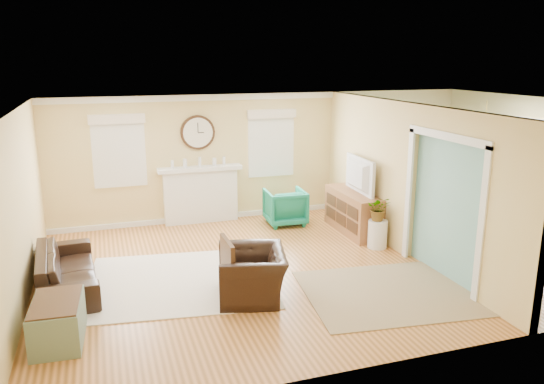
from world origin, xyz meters
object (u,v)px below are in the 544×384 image
(eames_chair, at_px, (252,274))
(dining_table, at_px, (479,226))
(green_chair, at_px, (285,207))
(credenza, at_px, (354,212))
(sofa, at_px, (67,269))

(eames_chair, xyz_separation_m, dining_table, (4.60, 0.91, -0.02))
(green_chair, height_order, credenza, credenza)
(green_chair, height_order, dining_table, green_chair)
(sofa, height_order, dining_table, dining_table)
(sofa, bearing_deg, credenza, -82.34)
(sofa, xyz_separation_m, green_chair, (4.10, 1.96, 0.06))
(eames_chair, relative_size, credenza, 0.67)
(eames_chair, xyz_separation_m, green_chair, (1.59, 3.09, 0.02))
(dining_table, bearing_deg, sofa, 95.13)
(sofa, relative_size, eames_chair, 1.92)
(sofa, relative_size, credenza, 1.29)
(green_chair, bearing_deg, eames_chair, 65.91)
(eames_chair, distance_m, credenza, 3.47)
(sofa, bearing_deg, eames_chair, -118.13)
(sofa, xyz_separation_m, credenza, (5.19, 1.07, 0.10))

